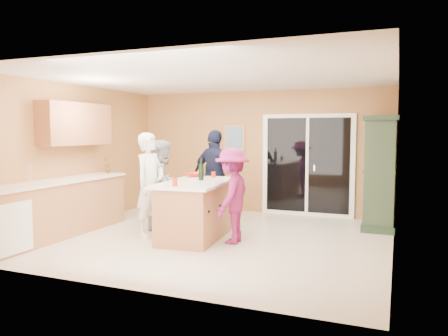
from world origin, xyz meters
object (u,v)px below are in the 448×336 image
at_px(woman_grey, 163,184).
at_px(woman_navy, 215,176).
at_px(kitchen_island, 196,212).
at_px(woman_white, 150,185).
at_px(green_hutch, 380,174).
at_px(woman_magenta, 232,196).

distance_m(woman_grey, woman_navy, 1.06).
height_order(woman_grey, woman_navy, woman_navy).
relative_size(kitchen_island, woman_white, 1.08).
height_order(green_hutch, woman_magenta, green_hutch).
xyz_separation_m(kitchen_island, woman_navy, (-0.20, 1.29, 0.45)).
relative_size(woman_grey, woman_magenta, 1.07).
relative_size(green_hutch, woman_magenta, 1.35).
bearing_deg(woman_navy, green_hutch, -155.88).
bearing_deg(woman_grey, woman_white, 178.61).
distance_m(woman_white, woman_navy, 1.53).
distance_m(kitchen_island, green_hutch, 3.39).
height_order(kitchen_island, woman_magenta, woman_magenta).
bearing_deg(woman_white, woman_grey, 16.15).
relative_size(woman_grey, woman_navy, 0.90).
bearing_deg(woman_magenta, woman_grey, -111.01).
bearing_deg(woman_grey, woman_navy, -49.61).
bearing_deg(woman_magenta, kitchen_island, -96.95).
distance_m(woman_white, woman_grey, 0.61).
bearing_deg(kitchen_island, green_hutch, 29.43).
bearing_deg(woman_navy, woman_magenta, 134.81).
bearing_deg(woman_white, kitchen_island, -73.39).
bearing_deg(woman_grey, green_hutch, -78.74).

